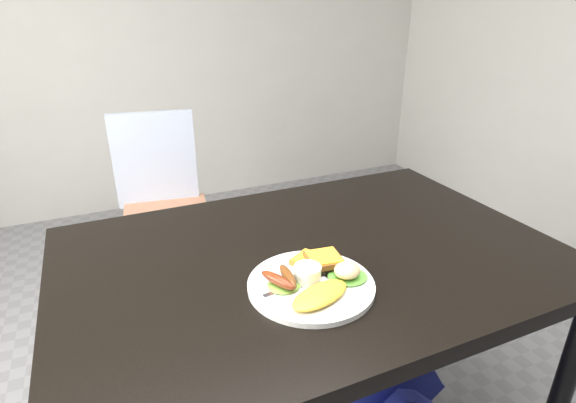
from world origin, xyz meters
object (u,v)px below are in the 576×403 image
object	(u,v)px
dining_table	(312,258)
dining_chair	(167,217)
person	(338,154)
plate	(311,285)

from	to	relation	value
dining_table	dining_chair	world-z (taller)	dining_table
dining_chair	person	distance (m)	0.84
dining_chair	dining_table	bearing A→B (deg)	-69.46
person	plate	world-z (taller)	person
person	plate	distance (m)	0.71
dining_chair	person	xyz separation A→B (m)	(0.53, -0.54, 0.37)
person	plate	xyz separation A→B (m)	(-0.40, -0.58, -0.07)
dining_table	plate	bearing A→B (deg)	-118.13
dining_chair	plate	bearing A→B (deg)	-74.44
dining_table	plate	distance (m)	0.16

